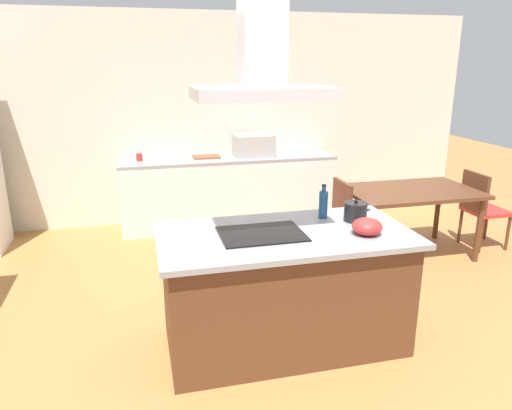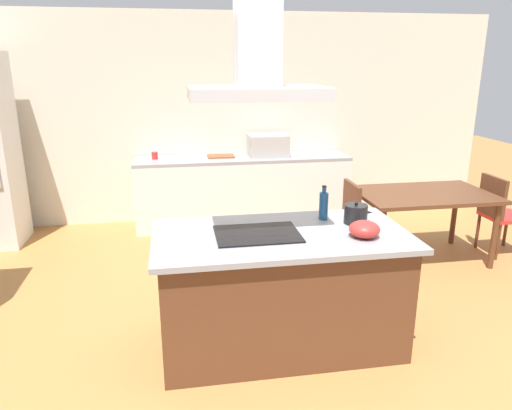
# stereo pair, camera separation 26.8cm
# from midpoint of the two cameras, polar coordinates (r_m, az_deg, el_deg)

# --- Properties ---
(ground) EXTENTS (16.00, 16.00, 0.00)m
(ground) POSITION_cam_midpoint_polar(r_m,az_deg,el_deg) (5.16, -3.21, -7.15)
(ground) COLOR #AD753D
(wall_back) EXTENTS (7.20, 0.10, 2.70)m
(wall_back) POSITION_cam_midpoint_polar(r_m,az_deg,el_deg) (6.49, -6.39, 10.13)
(wall_back) COLOR beige
(wall_back) RESTS_ON ground
(kitchen_island) EXTENTS (1.84, 0.96, 0.90)m
(kitchen_island) POSITION_cam_midpoint_polar(r_m,az_deg,el_deg) (3.64, 1.23, -9.94)
(kitchen_island) COLOR #59331E
(kitchen_island) RESTS_ON ground
(cooktop) EXTENTS (0.60, 0.44, 0.01)m
(cooktop) POSITION_cam_midpoint_polar(r_m,az_deg,el_deg) (3.42, -1.59, -3.48)
(cooktop) COLOR black
(cooktop) RESTS_ON kitchen_island
(tea_kettle) EXTENTS (0.23, 0.18, 0.17)m
(tea_kettle) POSITION_cam_midpoint_polar(r_m,az_deg,el_deg) (3.75, 9.78, -0.81)
(tea_kettle) COLOR black
(tea_kettle) RESTS_ON kitchen_island
(olive_oil_bottle) EXTENTS (0.07, 0.07, 0.27)m
(olive_oil_bottle) POSITION_cam_midpoint_polar(r_m,az_deg,el_deg) (3.77, 6.01, 0.12)
(olive_oil_bottle) COLOR navy
(olive_oil_bottle) RESTS_ON kitchen_island
(mixing_bowl) EXTENTS (0.22, 0.22, 0.12)m
(mixing_bowl) POSITION_cam_midpoint_polar(r_m,az_deg,el_deg) (3.47, 10.95, -2.55)
(mixing_bowl) COLOR red
(mixing_bowl) RESTS_ON kitchen_island
(back_counter) EXTENTS (2.76, 0.62, 0.90)m
(back_counter) POSITION_cam_midpoint_polar(r_m,az_deg,el_deg) (6.32, -4.47, 1.68)
(back_counter) COLOR silver
(back_counter) RESTS_ON ground
(countertop_microwave) EXTENTS (0.50, 0.38, 0.28)m
(countertop_microwave) POSITION_cam_midpoint_polar(r_m,az_deg,el_deg) (6.25, -1.55, 7.10)
(countertop_microwave) COLOR #B2AFAA
(countertop_microwave) RESTS_ON back_counter
(coffee_mug_red) EXTENTS (0.08, 0.08, 0.09)m
(coffee_mug_red) POSITION_cam_midpoint_polar(r_m,az_deg,el_deg) (6.17, -14.95, 5.52)
(coffee_mug_red) COLOR red
(coffee_mug_red) RESTS_ON back_counter
(cutting_board) EXTENTS (0.34, 0.24, 0.02)m
(cutting_board) POSITION_cam_midpoint_polar(r_m,az_deg,el_deg) (6.22, -7.16, 5.71)
(cutting_board) COLOR brown
(cutting_board) RESTS_ON back_counter
(dining_table) EXTENTS (1.40, 0.90, 0.75)m
(dining_table) POSITION_cam_midpoint_polar(r_m,az_deg,el_deg) (5.44, 16.62, 0.91)
(dining_table) COLOR #59331E
(dining_table) RESTS_ON ground
(chair_at_right_end) EXTENTS (0.42, 0.42, 0.89)m
(chair_at_right_end) POSITION_cam_midpoint_polar(r_m,az_deg,el_deg) (6.00, 24.06, -0.02)
(chair_at_right_end) COLOR red
(chair_at_right_end) RESTS_ON ground
(chair_at_left_end) EXTENTS (0.42, 0.42, 0.89)m
(chair_at_left_end) POSITION_cam_midpoint_polar(r_m,az_deg,el_deg) (5.10, 7.54, -1.46)
(chair_at_left_end) COLOR red
(chair_at_left_end) RESTS_ON ground
(range_hood) EXTENTS (0.90, 0.55, 0.78)m
(range_hood) POSITION_cam_midpoint_polar(r_m,az_deg,el_deg) (3.21, -1.77, 16.97)
(range_hood) COLOR #ADADB2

